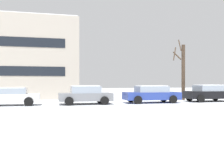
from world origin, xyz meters
name	(u,v)px	position (x,y,z in m)	size (l,w,h in m)	color
ground_plane	(19,120)	(0.00, 0.00, 0.00)	(120.00, 120.00, 0.00)	white
road_surface	(23,112)	(0.00, 3.04, 0.00)	(80.00, 8.08, 0.00)	silver
parked_car_white	(10,96)	(-1.24, 7.84, 0.69)	(4.18, 2.03, 1.32)	white
parked_car_gray	(85,95)	(4.21, 7.58, 0.73)	(4.05, 2.19, 1.44)	slate
parked_car_blue	(151,94)	(9.66, 7.58, 0.73)	(4.58, 2.09, 1.42)	#283D93
parked_car_black	(208,93)	(15.11, 7.76, 0.75)	(4.10, 2.12, 1.48)	black
tree_far_left	(183,70)	(13.97, 10.19, 2.81)	(1.36, 1.91, 5.79)	#423326
building_far_left	(11,60)	(-2.37, 18.59, 4.16)	(13.84, 9.97, 8.32)	#B2A899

